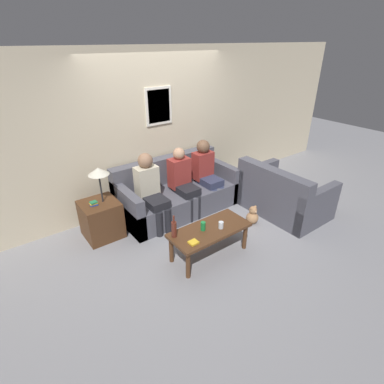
{
  "coord_description": "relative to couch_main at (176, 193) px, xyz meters",
  "views": [
    {
      "loc": [
        -2.52,
        -3.28,
        2.69
      ],
      "look_at": [
        -0.18,
        -0.13,
        0.66
      ],
      "focal_mm": 28.0,
      "sensor_mm": 36.0,
      "label": 1
    }
  ],
  "objects": [
    {
      "name": "teddy_bear",
      "position": [
        0.71,
        -1.13,
        -0.16
      ],
      "size": [
        0.2,
        0.2,
        0.31
      ],
      "color": "#A87A51",
      "rests_on": "ground_plane"
    },
    {
      "name": "coffee_table",
      "position": [
        -0.35,
        -1.32,
        0.07
      ],
      "size": [
        1.11,
        0.5,
        0.43
      ],
      "color": "#4C2D19",
      "rests_on": "ground_plane"
    },
    {
      "name": "soda_can",
      "position": [
        -0.44,
        -1.29,
        0.19
      ],
      "size": [
        0.07,
        0.07,
        0.12
      ],
      "color": "#197A38",
      "rests_on": "coffee_table"
    },
    {
      "name": "person_left",
      "position": [
        -0.59,
        -0.2,
        0.34
      ],
      "size": [
        0.34,
        0.61,
        1.17
      ],
      "color": "black",
      "rests_on": "ground_plane"
    },
    {
      "name": "person_right",
      "position": [
        0.54,
        -0.15,
        0.34
      ],
      "size": [
        0.34,
        0.58,
        1.16
      ],
      "color": "#2D334C",
      "rests_on": "ground_plane"
    },
    {
      "name": "person_middle",
      "position": [
        0.02,
        -0.18,
        0.31
      ],
      "size": [
        0.34,
        0.57,
        1.13
      ],
      "color": "black",
      "rests_on": "ground_plane"
    },
    {
      "name": "couch_side",
      "position": [
        1.38,
        -1.17,
        0.0
      ],
      "size": [
        0.94,
        1.38,
        0.87
      ],
      "rotation": [
        0.0,
        0.0,
        1.57
      ],
      "color": "#4C4C56",
      "rests_on": "ground_plane"
    },
    {
      "name": "drinking_glass",
      "position": [
        -0.22,
        -1.4,
        0.18
      ],
      "size": [
        0.07,
        0.07,
        0.09
      ],
      "color": "silver",
      "rests_on": "coffee_table"
    },
    {
      "name": "wall_back",
      "position": [
        0.0,
        0.49,
        1.01
      ],
      "size": [
        9.0,
        0.08,
        2.6
      ],
      "color": "beige",
      "rests_on": "ground_plane"
    },
    {
      "name": "couch_main",
      "position": [
        0.0,
        0.0,
        0.0
      ],
      "size": [
        2.03,
        0.94,
        0.87
      ],
      "color": "#4C4C56",
      "rests_on": "ground_plane"
    },
    {
      "name": "wine_bottle",
      "position": [
        -0.83,
        -1.19,
        0.25
      ],
      "size": [
        0.07,
        0.07,
        0.31
      ],
      "color": "#562319",
      "rests_on": "coffee_table"
    },
    {
      "name": "ground_plane",
      "position": [
        0.0,
        -0.56,
        -0.29
      ],
      "size": [
        16.0,
        16.0,
        0.0
      ],
      "primitive_type": "plane",
      "color": "gray"
    },
    {
      "name": "book_stack",
      "position": [
        -0.71,
        -1.44,
        0.14
      ],
      "size": [
        0.12,
        0.1,
        0.02
      ],
      "color": "gold",
      "rests_on": "coffee_table"
    },
    {
      "name": "side_table_with_lamp",
      "position": [
        -1.35,
        -0.01,
        0.03
      ],
      "size": [
        0.52,
        0.52,
        1.09
      ],
      "color": "#4C2D19",
      "rests_on": "ground_plane"
    }
  ]
}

